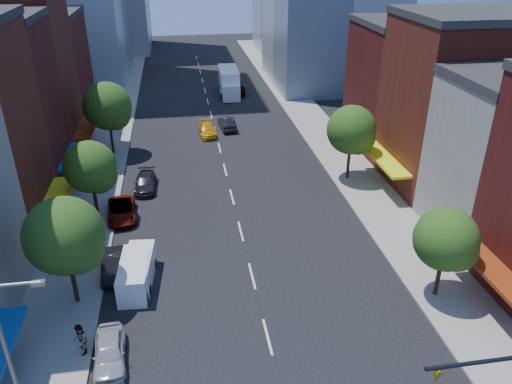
% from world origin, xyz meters
% --- Properties ---
extents(sidewalk_left, '(5.00, 120.00, 0.15)m').
position_xyz_m(sidewalk_left, '(-12.50, 40.00, 0.07)').
color(sidewalk_left, gray).
rests_on(sidewalk_left, ground).
extents(sidewalk_right, '(5.00, 120.00, 0.15)m').
position_xyz_m(sidewalk_right, '(12.50, 40.00, 0.07)').
color(sidewalk_right, gray).
rests_on(sidewalk_right, ground).
extents(bldg_left_4, '(12.00, 9.00, 17.00)m').
position_xyz_m(bldg_left_4, '(-21.00, 37.50, 8.50)').
color(bldg_left_4, maroon).
rests_on(bldg_left_4, ground).
extents(bldg_left_5, '(12.00, 10.00, 13.00)m').
position_xyz_m(bldg_left_5, '(-21.00, 47.00, 6.50)').
color(bldg_left_5, '#4E1513').
rests_on(bldg_left_5, ground).
extents(bldg_right_2, '(12.00, 10.00, 15.00)m').
position_xyz_m(bldg_right_2, '(21.00, 24.00, 7.50)').
color(bldg_right_2, maroon).
rests_on(bldg_right_2, ground).
extents(bldg_right_3, '(12.00, 10.00, 13.00)m').
position_xyz_m(bldg_right_3, '(21.00, 34.00, 6.50)').
color(bldg_right_3, '#4E1513').
rests_on(bldg_right_3, ground).
extents(streetlight, '(2.25, 0.25, 9.00)m').
position_xyz_m(streetlight, '(-11.81, 1.00, 5.28)').
color(streetlight, slate).
rests_on(streetlight, sidewalk_left).
extents(tree_left_near, '(4.80, 4.80, 7.30)m').
position_xyz_m(tree_left_near, '(-11.35, 10.92, 4.87)').
color(tree_left_near, black).
rests_on(tree_left_near, sidewalk_left).
extents(tree_left_mid, '(4.20, 4.20, 6.65)m').
position_xyz_m(tree_left_mid, '(-11.35, 21.92, 4.53)').
color(tree_left_mid, black).
rests_on(tree_left_mid, sidewalk_left).
extents(tree_left_far, '(5.00, 5.00, 7.75)m').
position_xyz_m(tree_left_far, '(-11.35, 35.92, 5.20)').
color(tree_left_far, black).
rests_on(tree_left_far, sidewalk_left).
extents(tree_right_near, '(4.00, 4.00, 6.20)m').
position_xyz_m(tree_right_near, '(11.65, 7.92, 4.19)').
color(tree_right_near, black).
rests_on(tree_right_near, sidewalk_right).
extents(tree_right_far, '(4.60, 4.60, 7.20)m').
position_xyz_m(tree_right_far, '(11.65, 25.92, 4.86)').
color(tree_right_far, black).
rests_on(tree_right_far, sidewalk_right).
extents(parked_car_front, '(2.02, 4.35, 1.44)m').
position_xyz_m(parked_car_front, '(-8.91, 5.47, 0.72)').
color(parked_car_front, '#B2B2B8').
rests_on(parked_car_front, ground).
extents(parked_car_second, '(1.68, 4.20, 1.36)m').
position_xyz_m(parked_car_second, '(-9.50, 13.86, 0.68)').
color(parked_car_second, black).
rests_on(parked_car_second, ground).
extents(parked_car_third, '(2.66, 5.04, 1.35)m').
position_xyz_m(parked_car_third, '(-9.50, 21.73, 0.68)').
color(parked_car_third, '#999999').
rests_on(parked_car_third, ground).
extents(parked_car_rear, '(2.03, 4.64, 1.33)m').
position_xyz_m(parked_car_rear, '(-7.75, 26.86, 0.66)').
color(parked_car_rear, black).
rests_on(parked_car_rear, ground).
extents(cargo_van_near, '(2.20, 4.59, 1.89)m').
position_xyz_m(cargo_van_near, '(-7.65, 12.63, 0.94)').
color(cargo_van_near, white).
rests_on(cargo_van_near, ground).
extents(cargo_van_far, '(2.12, 4.72, 1.97)m').
position_xyz_m(cargo_van_far, '(-7.86, 11.91, 0.97)').
color(cargo_van_far, white).
rests_on(cargo_van_far, ground).
extents(taxi, '(1.98, 4.69, 1.35)m').
position_xyz_m(taxi, '(-1.00, 40.37, 0.68)').
color(taxi, orange).
rests_on(taxi, ground).
extents(traffic_car_oncoming, '(1.98, 4.68, 1.50)m').
position_xyz_m(traffic_car_oncoming, '(1.50, 42.10, 0.75)').
color(traffic_car_oncoming, black).
rests_on(traffic_car_oncoming, ground).
extents(traffic_car_far, '(2.04, 4.04, 1.32)m').
position_xyz_m(traffic_car_far, '(5.07, 56.86, 0.66)').
color(traffic_car_far, '#999999').
rests_on(traffic_car_far, ground).
extents(box_truck, '(3.06, 9.13, 3.64)m').
position_xyz_m(box_truck, '(3.50, 57.28, 1.72)').
color(box_truck, white).
rests_on(box_truck, ground).
extents(pedestrian_far, '(0.93, 1.08, 1.93)m').
position_xyz_m(pedestrian_far, '(-10.50, 6.25, 1.11)').
color(pedestrian_far, '#999999').
rests_on(pedestrian_far, sidewalk_left).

